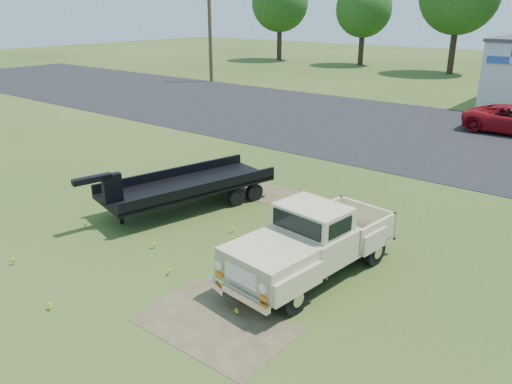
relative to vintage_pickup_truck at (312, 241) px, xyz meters
The scene contains 9 objects.
ground 2.13m from the vintage_pickup_truck, behind, with size 140.00×140.00×0.00m, color #314616.
asphalt_lot 15.34m from the vintage_pickup_truck, 97.24° to the left, with size 90.00×14.00×0.02m, color black.
dirt_patch_a 2.97m from the vintage_pickup_truck, 98.72° to the right, with size 3.00×2.00×0.01m, color #4A3F27.
dirt_patch_b 5.46m from the vintage_pickup_truck, 136.77° to the left, with size 2.20×1.60×0.01m, color #4A3F27.
utility_pole_west 32.85m from the vintage_pickup_truck, 137.15° to the left, with size 1.60×0.30×9.00m.
treeline_a 50.41m from the vintage_pickup_truck, 126.67° to the left, with size 6.40×6.40×9.52m.
treeline_b 46.01m from the vintage_pickup_truck, 115.82° to the left, with size 5.76×5.76×8.57m.
vintage_pickup_truck is the anchor object (origin of this frame).
flatbed_trailer 5.43m from the vintage_pickup_truck, 166.97° to the left, with size 1.94×5.83×1.59m, color black, non-canonical shape.
Camera 1 is at (7.28, -9.03, 5.86)m, focal length 35.00 mm.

